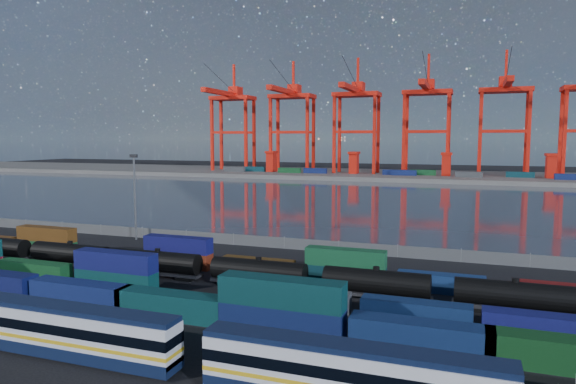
% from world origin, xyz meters
% --- Properties ---
extents(ground, '(700.00, 700.00, 0.00)m').
position_xyz_m(ground, '(0.00, 0.00, 0.00)').
color(ground, black).
rests_on(ground, ground).
extents(harbor_water, '(700.00, 700.00, 0.00)m').
position_xyz_m(harbor_water, '(0.00, 105.00, 0.01)').
color(harbor_water, '#333B4A').
rests_on(harbor_water, ground).
extents(far_quay, '(700.00, 70.00, 2.00)m').
position_xyz_m(far_quay, '(0.00, 210.00, 1.00)').
color(far_quay, '#514F4C').
rests_on(far_quay, ground).
extents(distant_mountains, '(2470.00, 1100.00, 520.00)m').
position_xyz_m(distant_mountains, '(63.02, 1600.00, 220.29)').
color(distant_mountains, '#1E2630').
rests_on(distant_mountains, ground).
extents(passenger_train, '(74.72, 2.80, 4.81)m').
position_xyz_m(passenger_train, '(23.20, -21.66, 2.42)').
color(passenger_train, silver).
rests_on(passenger_train, ground).
extents(container_row_south, '(140.62, 2.64, 5.63)m').
position_xyz_m(container_row_south, '(-17.42, -9.59, 2.21)').
color(container_row_south, '#414446').
rests_on(container_row_south, ground).
extents(container_row_mid, '(140.34, 2.34, 4.98)m').
position_xyz_m(container_row_mid, '(-16.28, -2.67, 1.66)').
color(container_row_mid, '#404345').
rests_on(container_row_mid, ground).
extents(container_row_north, '(140.33, 2.22, 4.73)m').
position_xyz_m(container_row_north, '(-17.73, 10.12, 1.97)').
color(container_row_north, '#101C51').
rests_on(container_row_north, ground).
extents(tanker_string, '(121.89, 2.88, 4.12)m').
position_xyz_m(tanker_string, '(-2.67, 4.21, 2.06)').
color(tanker_string, black).
rests_on(tanker_string, ground).
extents(waterfront_fence, '(160.12, 0.12, 2.20)m').
position_xyz_m(waterfront_fence, '(-0.00, 28.00, 1.00)').
color(waterfront_fence, '#595B5E').
rests_on(waterfront_fence, ground).
extents(yard_light_mast, '(1.60, 0.40, 16.60)m').
position_xyz_m(yard_light_mast, '(-30.00, 26.00, 9.30)').
color(yard_light_mast, slate).
rests_on(yard_light_mast, ground).
extents(gantry_cranes, '(198.36, 44.86, 60.75)m').
position_xyz_m(gantry_cranes, '(-7.50, 203.39, 37.24)').
color(gantry_cranes, red).
rests_on(gantry_cranes, ground).
extents(quay_containers, '(172.58, 10.99, 2.60)m').
position_xyz_m(quay_containers, '(-11.00, 195.46, 3.30)').
color(quay_containers, navy).
rests_on(quay_containers, far_quay).
extents(straddle_carriers, '(140.00, 7.00, 11.10)m').
position_xyz_m(straddle_carriers, '(-2.50, 200.00, 7.82)').
color(straddle_carriers, red).
rests_on(straddle_carriers, far_quay).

